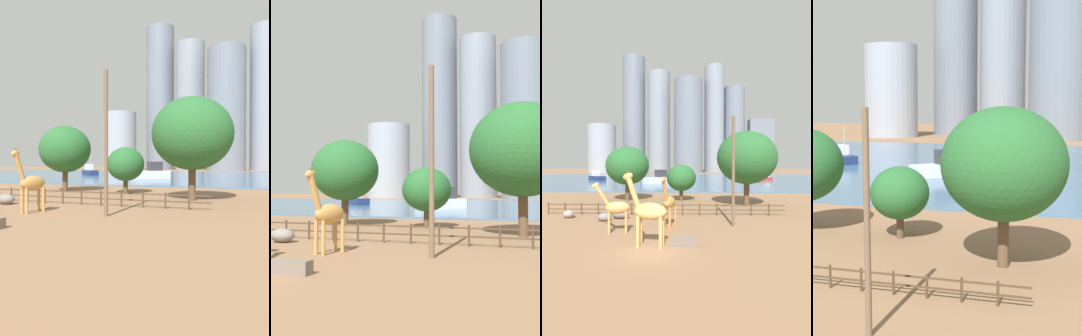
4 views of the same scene
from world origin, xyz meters
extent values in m
plane|color=#8C6647|center=(0.00, 80.00, 0.00)|extent=(400.00, 400.00, 0.00)
cube|color=#476B8C|center=(0.00, 77.00, 0.10)|extent=(180.00, 86.00, 0.20)
cylinder|color=#C18C47|center=(0.95, 6.03, 0.92)|extent=(0.27, 0.27, 1.83)
cylinder|color=#C18C47|center=(0.41, 6.21, 0.92)|extent=(0.27, 0.27, 1.83)
cylinder|color=#C18C47|center=(1.38, 7.38, 0.92)|extent=(0.27, 0.27, 1.83)
cylinder|color=#C18C47|center=(0.84, 7.56, 0.92)|extent=(0.27, 0.27, 1.83)
ellipsoid|color=#C18C47|center=(0.89, 6.80, 2.15)|extent=(1.39, 2.18, 1.06)
cylinder|color=#C18C47|center=(0.56, 5.77, 3.33)|extent=(0.60, 1.00, 2.03)
ellipsoid|color=#C18C47|center=(0.47, 5.46, 4.29)|extent=(0.54, 0.82, 0.61)
cone|color=brown|center=(0.54, 5.44, 4.60)|extent=(0.12, 0.12, 0.19)
cone|color=brown|center=(0.39, 5.49, 4.60)|extent=(0.12, 0.12, 0.19)
cylinder|color=brown|center=(6.62, 7.07, 4.96)|extent=(0.28, 0.28, 9.91)
ellipsoid|color=gray|center=(-4.39, 9.99, 0.45)|extent=(1.69, 1.21, 0.91)
cube|color=#72665B|center=(2.23, 1.21, 0.30)|extent=(1.80, 0.60, 0.60)
cylinder|color=#4C3826|center=(-5.51, 12.00, 0.65)|extent=(0.14, 0.14, 1.30)
cylinder|color=#4C3826|center=(-3.63, 12.00, 0.65)|extent=(0.14, 0.14, 1.30)
cylinder|color=#4C3826|center=(-1.76, 12.00, 0.65)|extent=(0.14, 0.14, 1.30)
cylinder|color=#4C3826|center=(0.11, 12.00, 0.65)|extent=(0.14, 0.14, 1.30)
cylinder|color=#4C3826|center=(1.98, 12.00, 0.65)|extent=(0.14, 0.14, 1.30)
cylinder|color=#4C3826|center=(3.86, 12.00, 0.65)|extent=(0.14, 0.14, 1.30)
cylinder|color=#4C3826|center=(5.73, 12.00, 0.65)|extent=(0.14, 0.14, 1.30)
cylinder|color=#4C3826|center=(7.60, 12.00, 0.65)|extent=(0.14, 0.14, 1.30)
cylinder|color=#4C3826|center=(9.48, 12.00, 0.65)|extent=(0.14, 0.14, 1.30)
cylinder|color=#4C3826|center=(11.35, 12.00, 0.65)|extent=(0.14, 0.14, 1.30)
cube|color=#4C3826|center=(0.00, 12.00, 1.10)|extent=(26.10, 0.08, 0.10)
cube|color=#4C3826|center=(0.00, 12.00, 0.59)|extent=(26.10, 0.08, 0.10)
cylinder|color=brown|center=(-6.59, 23.14, 1.37)|extent=(0.68, 0.68, 2.75)
ellipsoid|color=#26602D|center=(-6.59, 23.14, 5.36)|extent=(6.54, 6.54, 5.89)
cylinder|color=brown|center=(10.43, 18.48, 1.66)|extent=(0.71, 0.71, 3.32)
ellipsoid|color=#26602D|center=(10.43, 18.48, 6.46)|extent=(7.84, 7.84, 7.06)
cylinder|color=brown|center=(1.65, 23.27, 0.85)|extent=(0.57, 0.57, 1.69)
ellipsoid|color=#26602D|center=(1.65, 23.27, 3.48)|extent=(4.47, 4.47, 4.03)
cube|color=navy|center=(-26.81, 68.37, 0.91)|extent=(6.95, 6.73, 1.42)
cube|color=silver|center=(-27.46, 68.98, 2.48)|extent=(3.04, 3.00, 1.71)
cylinder|color=silver|center=(-26.55, 68.13, 4.11)|extent=(0.17, 0.17, 4.98)
cube|color=silver|center=(-5.48, 56.59, 1.05)|extent=(8.22, 8.08, 1.70)
cube|color=#333338|center=(-4.72, 57.33, 2.91)|extent=(3.61, 3.58, 2.03)
cylinder|color=slate|center=(-34.47, 168.93, 40.39)|extent=(15.80, 15.80, 80.79)
cylinder|color=gray|center=(-16.00, 162.21, 33.77)|extent=(15.28, 15.28, 67.54)
cylinder|color=#939EAD|center=(-51.14, 148.59, 15.15)|extent=(17.68, 17.68, 30.30)
cylinder|color=slate|center=(3.84, 146.31, 28.73)|extent=(17.75, 17.75, 57.46)
camera|label=1|loc=(15.98, -13.02, 3.61)|focal=35.00mm
camera|label=2|loc=(12.39, -13.72, 3.47)|focal=45.00mm
camera|label=3|loc=(2.34, -16.62, 5.64)|focal=28.00mm
camera|label=4|loc=(15.93, -12.45, 9.91)|focal=55.00mm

